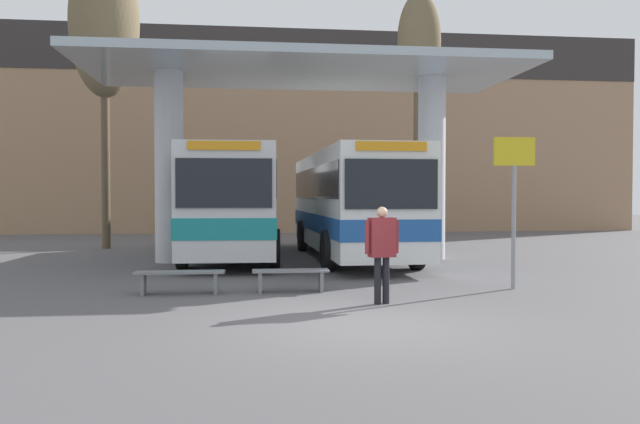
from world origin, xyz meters
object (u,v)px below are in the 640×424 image
at_px(waiting_bench_mid_platform, 291,276).
at_px(poplar_tree_behind_right, 419,51).
at_px(info_sign_platform, 514,182).
at_px(transit_bus_center_bay, 350,200).
at_px(waiting_bench_near_pillar, 180,277).
at_px(transit_bus_left_bay, 234,199).
at_px(pedestrian_waiting, 382,245).
at_px(poplar_tree_behind_left, 104,24).

xyz_separation_m(waiting_bench_mid_platform, poplar_tree_behind_right, (6.31, 12.84, 7.70)).
bearing_deg(info_sign_platform, waiting_bench_mid_platform, 178.26).
height_order(transit_bus_center_bay, waiting_bench_near_pillar, transit_bus_center_bay).
xyz_separation_m(transit_bus_left_bay, waiting_bench_near_pillar, (-0.93, -7.56, -1.52)).
xyz_separation_m(waiting_bench_near_pillar, waiting_bench_mid_platform, (2.25, 0.00, -0.01)).
xyz_separation_m(transit_bus_left_bay, pedestrian_waiting, (2.88, -9.17, -0.78)).
distance_m(waiting_bench_near_pillar, pedestrian_waiting, 4.20).
height_order(waiting_bench_near_pillar, waiting_bench_mid_platform, same).
bearing_deg(transit_bus_left_bay, poplar_tree_behind_left, -36.29).
distance_m(transit_bus_center_bay, info_sign_platform, 7.26).
bearing_deg(poplar_tree_behind_left, info_sign_platform, -46.41).
bearing_deg(transit_bus_center_bay, pedestrian_waiting, 83.31).
xyz_separation_m(info_sign_platform, pedestrian_waiting, (-3.18, -1.46, -1.20)).
relative_size(info_sign_platform, poplar_tree_behind_left, 0.29).
distance_m(transit_bus_center_bay, waiting_bench_near_pillar, 8.27).
relative_size(waiting_bench_mid_platform, pedestrian_waiting, 0.88).
bearing_deg(info_sign_platform, transit_bus_center_bay, 109.18).
relative_size(transit_bus_left_bay, waiting_bench_mid_platform, 6.57).
bearing_deg(pedestrian_waiting, waiting_bench_near_pillar, 147.96).
relative_size(waiting_bench_mid_platform, poplar_tree_behind_left, 0.14).
bearing_deg(waiting_bench_near_pillar, pedestrian_waiting, -22.85).
distance_m(transit_bus_left_bay, transit_bus_center_bay, 3.77).
height_order(waiting_bench_mid_platform, poplar_tree_behind_left, poplar_tree_behind_left).
height_order(transit_bus_center_bay, info_sign_platform, transit_bus_center_bay).
xyz_separation_m(waiting_bench_mid_platform, info_sign_platform, (4.74, -0.14, 1.95)).
distance_m(transit_bus_center_bay, waiting_bench_mid_platform, 7.26).
height_order(waiting_bench_mid_platform, info_sign_platform, info_sign_platform).
distance_m(waiting_bench_mid_platform, poplar_tree_behind_left, 15.14).
height_order(poplar_tree_behind_left, poplar_tree_behind_right, poplar_tree_behind_left).
xyz_separation_m(waiting_bench_near_pillar, poplar_tree_behind_right, (8.55, 12.84, 7.69)).
xyz_separation_m(waiting_bench_near_pillar, pedestrian_waiting, (3.81, -1.61, 0.75)).
bearing_deg(waiting_bench_near_pillar, info_sign_platform, -1.18).
bearing_deg(poplar_tree_behind_left, pedestrian_waiting, -59.14).
bearing_deg(transit_bus_left_bay, transit_bus_center_bay, 168.31).
height_order(transit_bus_left_bay, poplar_tree_behind_left, poplar_tree_behind_left).
relative_size(transit_bus_left_bay, transit_bus_center_bay, 0.98).
bearing_deg(poplar_tree_behind_right, waiting_bench_mid_platform, -116.17).
xyz_separation_m(waiting_bench_near_pillar, poplar_tree_behind_left, (-3.89, 11.29, 8.00)).
bearing_deg(transit_bus_left_bay, waiting_bench_mid_platform, 101.26).
bearing_deg(poplar_tree_behind_left, transit_bus_left_bay, -37.70).
distance_m(waiting_bench_near_pillar, info_sign_platform, 7.26).
distance_m(info_sign_platform, pedestrian_waiting, 3.70).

